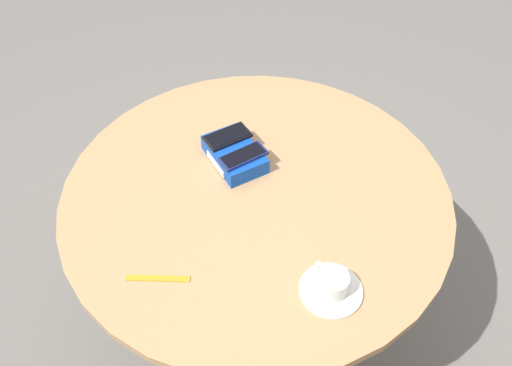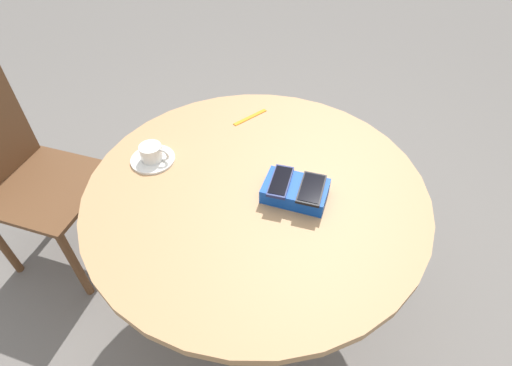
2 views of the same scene
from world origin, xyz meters
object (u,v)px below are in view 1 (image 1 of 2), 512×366
at_px(phone_box, 234,154).
at_px(saucer, 331,290).
at_px(phone_black, 228,136).
at_px(coffee_cup, 332,282).
at_px(phone_navy, 243,156).
at_px(lanyard_strap, 158,278).
at_px(round_table, 256,208).

bearing_deg(phone_box, saucer, -13.73).
relative_size(phone_black, coffee_cup, 1.40).
xyz_separation_m(phone_box, saucer, (0.51, -0.12, -0.02)).
xyz_separation_m(phone_box, phone_black, (-0.05, 0.02, 0.03)).
xyz_separation_m(phone_black, phone_navy, (0.10, -0.02, 0.00)).
height_order(saucer, lanyard_strap, saucer).
relative_size(phone_box, lanyard_strap, 1.40).
bearing_deg(phone_navy, phone_box, 172.94).
height_order(phone_box, phone_black, phone_black).
relative_size(phone_navy, lanyard_strap, 0.94).
relative_size(phone_black, saucer, 0.96).
relative_size(phone_box, saucer, 1.44).
bearing_deg(round_table, phone_box, 167.84).
bearing_deg(saucer, coffee_cup, 168.40).
bearing_deg(phone_box, phone_black, 162.14).
height_order(phone_black, phone_navy, same).
bearing_deg(lanyard_strap, phone_black, 119.30).
bearing_deg(saucer, lanyard_strap, -136.86).
height_order(round_table, lanyard_strap, lanyard_strap).
height_order(phone_navy, coffee_cup, same).
distance_m(phone_box, lanyard_strap, 0.46).
bearing_deg(coffee_cup, round_table, 165.73).
height_order(round_table, saucer, saucer).
distance_m(saucer, lanyard_strap, 0.43).
bearing_deg(coffee_cup, phone_black, 165.89).
distance_m(phone_box, coffee_cup, 0.52).
xyz_separation_m(round_table, saucer, (0.38, -0.10, 0.10)).
bearing_deg(phone_navy, round_table, -15.20).
xyz_separation_m(phone_box, phone_navy, (0.05, -0.01, 0.03)).
height_order(phone_box, phone_navy, phone_navy).
bearing_deg(lanyard_strap, round_table, 99.51).
relative_size(saucer, lanyard_strap, 0.97).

